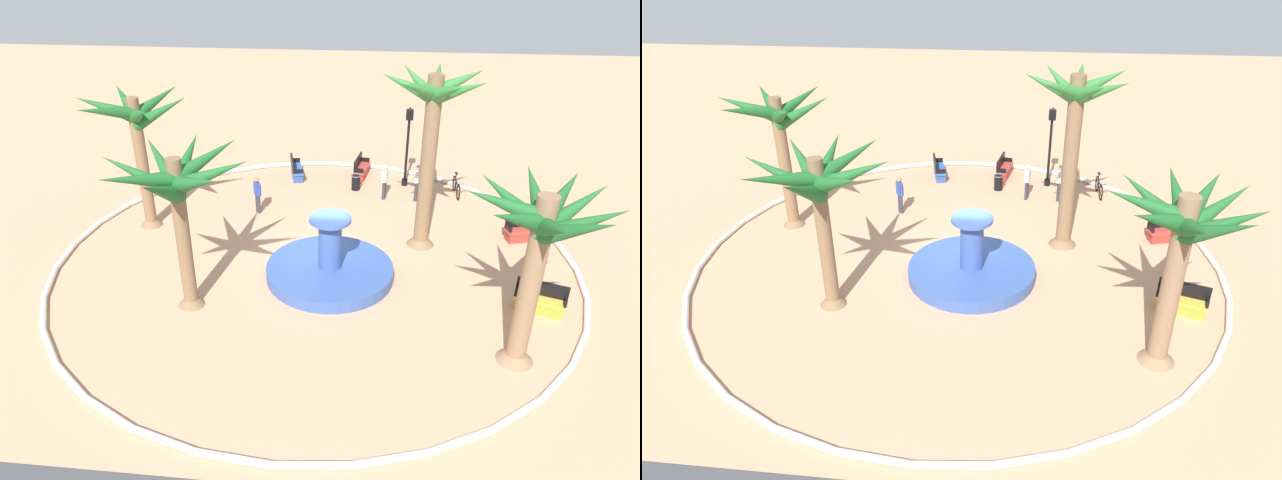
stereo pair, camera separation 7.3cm
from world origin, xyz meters
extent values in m
plane|color=tan|center=(0.00, 0.00, 0.00)|extent=(80.00, 80.00, 0.00)
torus|color=silver|center=(0.00, 0.00, 0.10)|extent=(19.02, 19.02, 0.20)
cylinder|color=#38569E|center=(-0.62, 1.21, 0.23)|extent=(4.47, 4.47, 0.45)
cylinder|color=teal|center=(-0.62, 1.21, 0.19)|extent=(3.94, 3.94, 0.34)
cylinder|color=#38569E|center=(-0.62, 1.21, 1.34)|extent=(0.81, 0.81, 1.78)
cylinder|color=#3D5FAD|center=(-0.62, 1.21, 2.29)|extent=(1.43, 1.43, 0.12)
cylinder|color=#8E6B4C|center=(-6.27, 5.03, 2.58)|extent=(0.55, 0.55, 5.17)
cone|color=#8E6B4C|center=(-6.27, 5.03, 0.25)|extent=(1.05, 1.05, 0.50)
cone|color=#1E6028|center=(-5.27, 4.95, 4.85)|extent=(2.21, 0.73, 1.16)
cone|color=#1E6028|center=(-5.49, 5.62, 4.78)|extent=(2.05, 1.76, 1.29)
cone|color=#1E6028|center=(-6.19, 5.99, 4.75)|extent=(0.73, 2.19, 1.35)
cone|color=#1E6028|center=(-6.83, 5.73, 4.62)|extent=(1.73, 1.99, 1.57)
cone|color=#1E6028|center=(-7.11, 5.34, 4.62)|extent=(2.15, 1.25, 1.57)
cone|color=#1E6028|center=(-7.10, 4.60, 4.69)|extent=(2.15, 1.46, 1.46)
cone|color=#1E6028|center=(-6.84, 4.21, 4.83)|extent=(1.71, 2.10, 1.20)
cone|color=#1E6028|center=(-6.22, 4.04, 4.79)|extent=(0.66, 2.19, 1.27)
cone|color=#1E6028|center=(-5.55, 4.40, 4.72)|extent=(1.99, 1.83, 1.39)
cylinder|color=brown|center=(-3.92, -1.51, 3.27)|extent=(0.56, 0.56, 6.54)
cone|color=brown|center=(-3.92, -1.51, 0.25)|extent=(1.06, 1.06, 0.50)
cone|color=#337F38|center=(-3.01, -1.50, 6.14)|extent=(2.07, 0.60, 1.31)
cone|color=#337F38|center=(-3.32, -0.78, 6.23)|extent=(1.75, 1.96, 1.16)
cone|color=#337F38|center=(-4.25, -0.63, 6.19)|extent=(1.24, 2.14, 1.23)
cone|color=#337F38|center=(-4.69, -1.00, 6.15)|extent=(2.03, 1.61, 1.30)
cone|color=#337F38|center=(-4.78, -1.94, 6.24)|extent=(2.11, 1.43, 1.13)
cone|color=#337F38|center=(-4.07, -2.46, 6.25)|extent=(0.86, 2.14, 1.12)
cone|color=#337F38|center=(-3.40, -2.24, 6.10)|extent=(1.65, 1.99, 1.38)
cylinder|color=brown|center=(7.08, -2.00, 2.66)|extent=(0.47, 0.47, 5.33)
cone|color=brown|center=(7.08, -2.00, 0.25)|extent=(0.90, 0.90, 0.50)
cone|color=#1E6028|center=(8.15, -1.91, 4.97)|extent=(2.37, 0.76, 1.24)
cone|color=#1E6028|center=(7.71, -1.10, 5.03)|extent=(1.80, 2.23, 1.13)
cone|color=#1E6028|center=(6.48, -1.11, 4.96)|extent=(1.76, 2.24, 1.25)
cone|color=#1E6028|center=(6.08, -2.11, 4.80)|extent=(2.31, 0.82, 1.55)
cone|color=#1E6028|center=(6.53, -2.93, 4.98)|extent=(1.66, 2.29, 1.23)
cone|color=#1E6028|center=(7.74, -2.85, 4.99)|extent=(1.87, 2.18, 1.21)
cylinder|color=brown|center=(3.74, 3.33, 2.54)|extent=(0.46, 0.46, 5.09)
cone|color=brown|center=(3.74, 3.33, 0.25)|extent=(0.87, 0.87, 0.50)
cone|color=#1E6028|center=(4.79, 3.35, 4.56)|extent=(2.37, 0.61, 1.56)
cone|color=#1E6028|center=(4.48, 4.19, 4.76)|extent=(2.00, 2.20, 1.20)
cone|color=#1E6028|center=(3.80, 4.36, 4.52)|extent=(0.69, 2.36, 1.63)
cone|color=#1E6028|center=(2.92, 4.07, 4.68)|extent=(2.16, 2.02, 1.34)
cone|color=#1E6028|center=(2.65, 3.31, 4.65)|extent=(2.40, 0.59, 1.40)
cone|color=#1E6028|center=(3.04, 2.43, 4.77)|extent=(1.93, 2.25, 1.16)
cone|color=#1E6028|center=(3.71, 2.23, 4.68)|extent=(0.62, 2.41, 1.35)
cone|color=#1E6028|center=(4.44, 2.49, 4.63)|extent=(1.96, 2.19, 1.43)
cube|color=gold|center=(-7.48, 2.57, 0.45)|extent=(1.68, 0.99, 0.12)
cube|color=black|center=(-7.54, 2.37, 0.75)|extent=(1.54, 0.60, 0.50)
cube|color=gold|center=(-7.48, 2.57, 0.20)|extent=(1.54, 0.91, 0.39)
cube|color=black|center=(-8.18, 2.81, 0.59)|extent=(0.22, 0.45, 0.24)
cube|color=black|center=(-6.77, 2.33, 0.59)|extent=(0.22, 0.45, 0.24)
cube|color=#B73D33|center=(-1.39, -8.07, 0.45)|extent=(0.76, 1.66, 0.12)
cube|color=black|center=(-1.18, -8.10, 0.75)|extent=(0.35, 1.59, 0.50)
cube|color=#9C342B|center=(-1.39, -8.07, 0.20)|extent=(0.70, 1.53, 0.39)
cube|color=black|center=(-1.52, -8.80, 0.59)|extent=(0.46, 0.16, 0.24)
cube|color=black|center=(-1.26, -7.33, 0.59)|extent=(0.46, 0.16, 0.24)
cube|color=#B73D33|center=(-8.04, -2.25, 0.45)|extent=(1.68, 0.91, 0.12)
cube|color=black|center=(-7.98, -2.46, 0.75)|extent=(1.56, 0.51, 0.50)
cube|color=#9C342B|center=(-8.04, -2.25, 0.20)|extent=(1.54, 0.84, 0.39)
cube|color=black|center=(-8.76, -2.46, 0.59)|extent=(0.20, 0.45, 0.24)
cube|color=black|center=(-7.32, -2.05, 0.59)|extent=(0.20, 0.45, 0.24)
cube|color=#335BA8|center=(1.78, -7.64, 0.45)|extent=(0.85, 1.67, 0.12)
cube|color=black|center=(1.98, -7.60, 0.75)|extent=(0.44, 1.58, 0.50)
cube|color=#2B4E8F|center=(1.78, -7.64, 0.20)|extent=(0.78, 1.54, 0.39)
cube|color=black|center=(1.95, -8.37, 0.59)|extent=(0.46, 0.18, 0.24)
cube|color=black|center=(1.61, -6.91, 0.59)|extent=(0.46, 0.18, 0.24)
cylinder|color=black|center=(-3.47, -7.22, 1.61)|extent=(0.12, 0.12, 3.22)
cylinder|color=black|center=(-3.47, -7.22, 0.15)|extent=(0.28, 0.28, 0.30)
cube|color=black|center=(-3.47, -7.22, 3.44)|extent=(0.32, 0.32, 0.44)
sphere|color=#F2EDCC|center=(-3.47, -7.22, 3.44)|extent=(0.22, 0.22, 0.22)
cone|color=black|center=(-3.47, -7.22, 3.72)|extent=(0.20, 0.20, 0.18)
cylinder|color=black|center=(-1.17, -6.46, 0.35)|extent=(0.40, 0.40, 0.70)
torus|color=#4C4C51|center=(-1.17, -6.46, 0.70)|extent=(0.46, 0.46, 0.06)
torus|color=black|center=(-5.83, -5.85, 0.36)|extent=(0.10, 0.72, 0.72)
torus|color=black|center=(-5.77, -6.85, 0.36)|extent=(0.10, 0.72, 0.72)
cylinder|color=black|center=(-5.80, -6.35, 0.59)|extent=(0.11, 0.95, 0.05)
cylinder|color=black|center=(-5.77, -6.70, 0.74)|extent=(0.04, 0.04, 0.30)
cube|color=black|center=(-5.77, -6.70, 0.91)|extent=(0.11, 0.21, 0.06)
cylinder|color=black|center=(-5.82, -5.90, 0.73)|extent=(0.44, 0.06, 0.03)
cylinder|color=#33333D|center=(-2.51, -5.67, 0.43)|extent=(0.14, 0.14, 0.86)
cylinder|color=#33333D|center=(-2.47, -5.49, 0.43)|extent=(0.14, 0.14, 0.86)
cube|color=white|center=(-2.49, -5.58, 1.14)|extent=(0.28, 0.38, 0.56)
sphere|color=beige|center=(-2.49, -5.58, 1.54)|extent=(0.22, 0.22, 0.22)
cylinder|color=white|center=(-2.55, -5.79, 1.14)|extent=(0.09, 0.09, 0.53)
cylinder|color=white|center=(-2.43, -5.37, 1.14)|extent=(0.09, 0.09, 0.53)
cylinder|color=#33333D|center=(-3.98, -5.63, 0.45)|extent=(0.14, 0.14, 0.91)
cylinder|color=#33333D|center=(-3.90, -5.47, 0.45)|extent=(0.14, 0.14, 0.91)
cube|color=white|center=(-3.94, -5.55, 1.19)|extent=(0.33, 0.39, 0.56)
sphere|color=tan|center=(-3.94, -5.55, 1.59)|extent=(0.22, 0.22, 0.22)
cylinder|color=white|center=(-4.03, -5.75, 1.19)|extent=(0.09, 0.09, 0.53)
cylinder|color=white|center=(-3.84, -5.35, 1.19)|extent=(0.09, 0.09, 0.53)
cylinder|color=#33333D|center=(2.96, -3.69, 0.42)|extent=(0.14, 0.14, 0.84)
cylinder|color=#33333D|center=(2.85, -3.54, 0.42)|extent=(0.14, 0.14, 0.84)
cube|color=#2D4CA5|center=(2.91, -3.61, 1.12)|extent=(0.36, 0.39, 0.56)
sphere|color=#9E7051|center=(2.91, -3.61, 1.52)|extent=(0.22, 0.22, 0.22)
cylinder|color=#2D4CA5|center=(3.04, -3.79, 1.12)|extent=(0.09, 0.09, 0.53)
cylinder|color=#2D4CA5|center=(2.78, -3.44, 1.12)|extent=(0.09, 0.09, 0.53)
camera|label=1|loc=(-2.01, 18.07, 10.93)|focal=31.84mm
camera|label=2|loc=(-2.08, 18.06, 10.93)|focal=31.84mm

